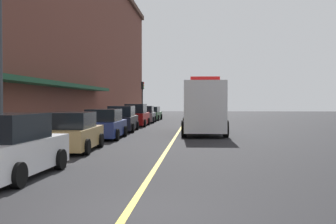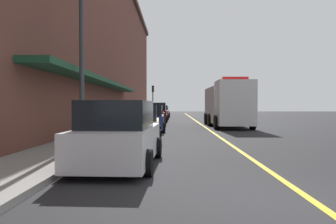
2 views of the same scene
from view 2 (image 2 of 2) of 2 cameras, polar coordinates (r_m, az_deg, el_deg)
The scene contains 17 objects.
ground_plane at distance 30.36m, azimuth 5.44°, elevation -1.92°, with size 112.00×112.00×0.00m, color #232326.
sidewalk_left at distance 30.49m, azimuth -6.26°, elevation -1.76°, with size 2.40×70.00×0.15m, color gray.
lane_center_stripe at distance 30.36m, azimuth 5.44°, elevation -1.91°, with size 0.16×70.00×0.01m, color gold.
brick_building_left at distance 31.24m, azimuth -16.89°, elevation 12.26°, with size 9.84×64.00×15.31m.
parked_car_0 at distance 8.92m, azimuth -8.61°, elevation -4.13°, with size 2.21×4.44×1.77m.
parked_car_1 at distance 14.92m, azimuth -5.23°, elevation -2.16°, with size 2.24×4.45×1.65m.
parked_car_2 at distance 20.76m, azimuth -3.33°, elevation -1.18°, with size 2.13×4.40×1.68m.
parked_car_3 at distance 26.46m, azimuth -2.57°, elevation -0.56°, with size 2.14×4.74×1.79m.
parked_car_4 at distance 32.52m, azimuth -1.78°, elevation -0.15°, with size 1.98×4.66×1.90m.
parked_car_5 at distance 38.13m, azimuth -1.42°, elevation -0.10°, with size 2.16×4.15×1.67m.
parked_car_6 at distance 43.64m, azimuth -1.06°, elevation -0.00°, with size 2.16×4.91×1.53m.
box_truck at distance 25.10m, azimuth 10.31°, elevation 1.27°, with size 2.84×8.35×3.54m.
parking_meter_0 at distance 14.59m, azimuth -10.73°, elevation -1.15°, with size 0.14×0.18×1.33m.
parking_meter_1 at distance 19.61m, azimuth -7.73°, elevation -0.54°, with size 0.14×0.18×1.33m.
parking_meter_2 at distance 43.10m, azimuth -3.03°, elevation 0.42°, with size 0.14×0.18×1.33m.
street_lamp_left at distance 13.27m, azimuth -14.99°, elevation 13.11°, with size 0.44×0.44×6.94m.
traffic_light_near at distance 46.51m, azimuth -2.67°, elevation 3.06°, with size 0.38×0.36×4.30m.
Camera 2 is at (-2.42, -5.21, 1.66)m, focal length 34.61 mm.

